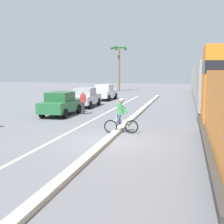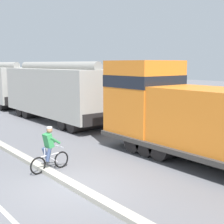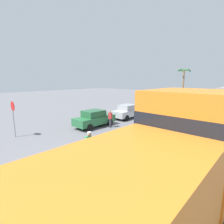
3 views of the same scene
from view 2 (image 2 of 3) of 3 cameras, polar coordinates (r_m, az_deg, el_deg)
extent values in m
plane|color=slate|center=(10.75, -7.36, -13.43)|extent=(120.00, 120.00, 0.00)
cube|color=#B2AD9E|center=(15.90, -18.93, -6.13)|extent=(0.36, 36.00, 0.16)
cube|color=orange|center=(15.09, 5.87, 2.69)|extent=(2.80, 2.80, 3.50)
cube|color=black|center=(15.02, 5.91, 5.67)|extent=(2.83, 2.83, 0.56)
cylinder|color=black|center=(15.14, 6.85, -4.81)|extent=(2.40, 1.00, 1.00)
cylinder|color=black|center=(14.61, 9.11, -5.36)|extent=(2.40, 1.00, 1.00)
cylinder|color=black|center=(14.11, 11.55, -5.94)|extent=(2.40, 1.00, 1.00)
cube|color=#A9A79F|center=(22.02, -10.20, 3.75)|extent=(2.90, 10.40, 3.10)
cylinder|color=gray|center=(21.94, -10.32, 8.25)|extent=(0.60, 9.88, 0.60)
cube|color=black|center=(26.83, -15.59, 1.89)|extent=(2.61, 0.10, 0.70)
cube|color=black|center=(17.80, -1.85, -1.20)|extent=(2.61, 0.10, 0.70)
cylinder|color=black|center=(25.56, -14.21, 0.48)|extent=(2.46, 0.90, 0.90)
cylinder|color=black|center=(24.58, -13.12, 0.19)|extent=(2.46, 0.90, 0.90)
cylinder|color=black|center=(19.97, -6.33, -1.60)|extent=(2.46, 0.90, 0.90)
cylinder|color=black|center=(19.07, -4.54, -2.08)|extent=(2.46, 0.90, 0.90)
cube|color=black|center=(27.84, -16.50, 2.09)|extent=(2.61, 0.10, 0.70)
cylinder|color=black|center=(30.28, -18.35, 1.57)|extent=(2.46, 0.90, 0.90)
cylinder|color=black|center=(29.26, -17.58, 1.37)|extent=(2.46, 0.90, 0.90)
torus|color=black|center=(12.53, -9.25, -8.58)|extent=(0.66, 0.13, 0.66)
torus|color=black|center=(11.98, -13.38, -9.53)|extent=(0.66, 0.13, 0.66)
cylinder|color=silver|center=(12.16, -11.31, -7.71)|extent=(0.79, 0.13, 0.05)
cylinder|color=silver|center=(12.26, -10.89, -8.43)|extent=(0.48, 0.10, 0.36)
cylinder|color=silver|center=(12.00, -12.21, -7.21)|extent=(0.04, 0.04, 0.30)
cylinder|color=silver|center=(12.33, -9.61, -6.22)|extent=(0.08, 0.48, 0.04)
cylinder|color=#38476B|center=(12.16, -12.05, -7.48)|extent=(0.32, 0.17, 0.52)
cylinder|color=#38476B|center=(12.00, -11.53, -7.69)|extent=(0.28, 0.17, 0.52)
cube|color=#338C4C|center=(11.98, -11.59, -5.14)|extent=(0.36, 0.37, 0.57)
sphere|color=#9E7051|center=(11.93, -11.37, -3.27)|extent=(0.22, 0.22, 0.22)
cylinder|color=white|center=(11.91, -11.38, -2.80)|extent=(0.22, 0.22, 0.05)
cylinder|color=#338C4C|center=(12.22, -11.22, -4.85)|extent=(0.47, 0.14, 0.36)
cylinder|color=#338C4C|center=(11.96, -10.36, -5.13)|extent=(0.47, 0.14, 0.36)
camera|label=1|loc=(9.68, 78.30, -3.95)|focal=50.00mm
camera|label=3|loc=(13.36, 31.80, 9.71)|focal=28.00mm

